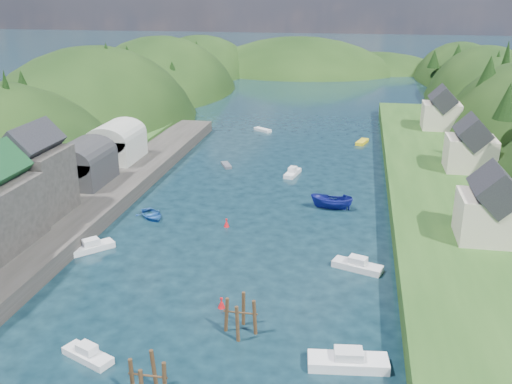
% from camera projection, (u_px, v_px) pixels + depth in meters
% --- Properties ---
extents(ground, '(600.00, 600.00, 0.00)m').
position_uv_depth(ground, '(280.00, 170.00, 93.79)').
color(ground, black).
rests_on(ground, ground).
extents(hillside_left, '(44.00, 245.56, 52.00)m').
position_uv_depth(hillside_left, '(96.00, 161.00, 127.22)').
color(hillside_left, black).
rests_on(hillside_left, ground).
extents(far_hills, '(103.00, 68.00, 44.00)m').
position_uv_depth(far_hills, '(329.00, 99.00, 212.06)').
color(far_hills, black).
rests_on(far_hills, ground).
extents(hill_trees, '(92.64, 148.30, 12.86)m').
position_uv_depth(hill_trees, '(292.00, 87.00, 104.63)').
color(hill_trees, black).
rests_on(hill_trees, ground).
extents(quay_left, '(12.00, 110.00, 2.00)m').
position_uv_depth(quay_left, '(52.00, 225.00, 69.71)').
color(quay_left, '#2D2B28').
rests_on(quay_left, ground).
extents(boat_sheds, '(7.00, 21.00, 7.50)m').
position_uv_depth(boat_sheds, '(100.00, 150.00, 86.19)').
color(boat_sheds, '#2D2D30').
rests_on(boat_sheds, quay_left).
extents(terrace_right, '(16.00, 120.00, 2.40)m').
position_uv_depth(terrace_right, '(446.00, 193.00, 79.92)').
color(terrace_right, '#234719').
rests_on(terrace_right, ground).
extents(right_bank_cottages, '(9.00, 59.24, 8.41)m').
position_uv_depth(right_bank_cottages, '(463.00, 147.00, 85.56)').
color(right_bank_cottages, beige).
rests_on(right_bank_cottages, terrace_right).
extents(piling_cluster_near, '(2.98, 2.80, 3.88)m').
position_uv_depth(piling_cluster_near, '(148.00, 382.00, 41.34)').
color(piling_cluster_near, '#382314').
rests_on(piling_cluster_near, ground).
extents(piling_cluster_far, '(3.02, 2.83, 3.92)m').
position_uv_depth(piling_cluster_far, '(241.00, 319.00, 49.26)').
color(piling_cluster_far, '#382314').
rests_on(piling_cluster_far, ground).
extents(channel_buoy_near, '(0.70, 0.70, 1.10)m').
position_uv_depth(channel_buoy_near, '(222.00, 303.00, 53.43)').
color(channel_buoy_near, red).
rests_on(channel_buoy_near, ground).
extents(channel_buoy_far, '(0.70, 0.70, 1.10)m').
position_uv_depth(channel_buoy_far, '(227.00, 223.00, 71.58)').
color(channel_buoy_far, red).
rests_on(channel_buoy_far, ground).
extents(moored_boats, '(35.23, 96.15, 2.21)m').
position_uv_depth(moored_boats, '(261.00, 243.00, 65.74)').
color(moored_boats, yellow).
rests_on(moored_boats, ground).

